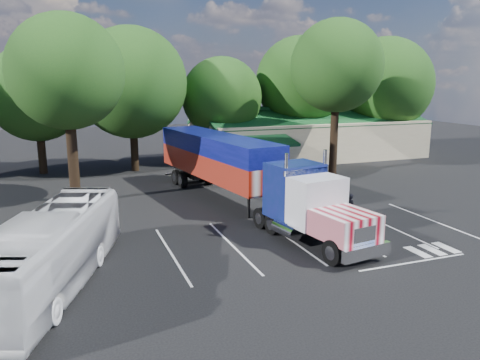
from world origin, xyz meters
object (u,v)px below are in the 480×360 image
object	(u,v)px
silver_sedan	(269,165)
woman	(350,209)
bicycle	(233,177)
tour_bus	(51,251)
semi_truck	(236,167)

from	to	relation	value
silver_sedan	woman	bearing A→B (deg)	-167.09
bicycle	silver_sedan	size ratio (longest dim) A/B	0.39
tour_bus	bicycle	bearing A→B (deg)	69.97
semi_truck	bicycle	size ratio (longest dim) A/B	12.71
tour_bus	silver_sedan	xyz separation A→B (m)	(17.82, 18.50, -0.83)
semi_truck	woman	distance (m)	8.11
bicycle	silver_sedan	bearing A→B (deg)	12.99
woman	bicycle	bearing A→B (deg)	2.66
woman	bicycle	world-z (taller)	woman
semi_truck	woman	size ratio (longest dim) A/B	12.05
woman	tour_bus	distance (m)	16.51
bicycle	tour_bus	bearing A→B (deg)	-147.30
tour_bus	silver_sedan	world-z (taller)	tour_bus
woman	tour_bus	bearing A→B (deg)	91.60
woman	tour_bus	size ratio (longest dim) A/B	0.16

